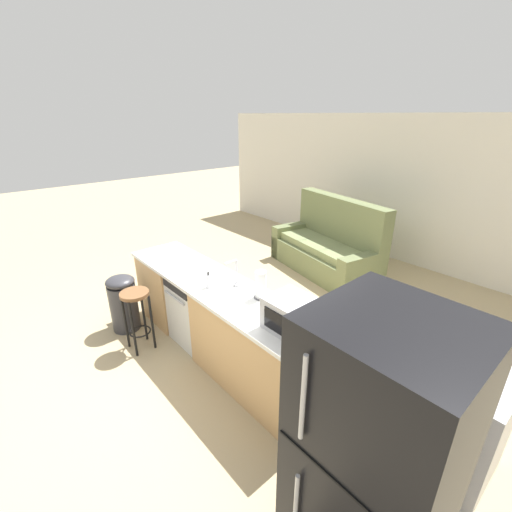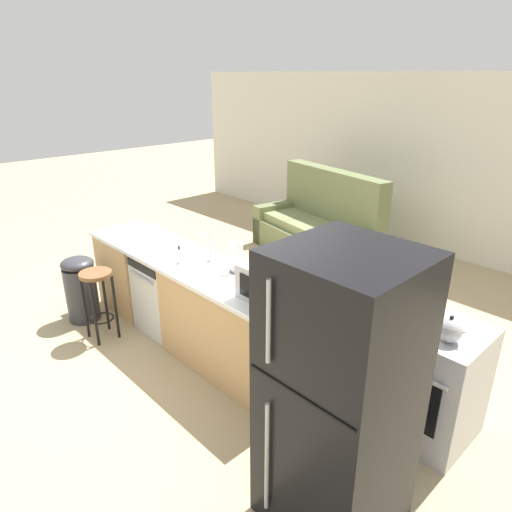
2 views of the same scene
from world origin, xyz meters
name	(u,v)px [view 1 (image 1 of 2)]	position (x,y,z in m)	size (l,w,h in m)	color
ground_plane	(213,347)	(0.00, 0.00, 0.00)	(24.00, 24.00, 0.00)	tan
wall_back	(420,194)	(0.30, 4.20, 1.30)	(10.00, 0.06, 2.60)	silver
kitchen_counter	(223,326)	(0.24, 0.00, 0.42)	(2.94, 0.66, 0.90)	tan
dishwasher	(199,308)	(-0.25, 0.00, 0.42)	(0.58, 0.61, 0.84)	silver
stove_range	(444,414)	(2.35, 0.55, 0.45)	(0.76, 0.68, 0.90)	#B7B7BC
refrigerator	(373,464)	(2.35, -0.55, 0.88)	(0.72, 0.73, 1.76)	black
microwave	(296,317)	(1.29, 0.00, 1.04)	(0.50, 0.37, 0.28)	#B7B7BC
sink_faucet	(235,275)	(0.32, 0.12, 1.03)	(0.07, 0.18, 0.30)	silver
paper_towel_roll	(261,285)	(0.68, 0.16, 1.04)	(0.14, 0.14, 0.28)	#4C4C51
soap_bottle	(209,281)	(0.16, -0.11, 0.97)	(0.06, 0.06, 0.18)	silver
kettle	(480,379)	(2.52, 0.42, 0.99)	(0.21, 0.17, 0.19)	#B2B2B7
bar_stool	(137,308)	(-0.55, -0.64, 0.54)	(0.32, 0.32, 0.74)	brown
trash_bin	(123,302)	(-1.06, -0.61, 0.38)	(0.35, 0.35, 0.74)	#333338
couch	(329,248)	(-0.50, 2.82, 0.39)	(2.14, 1.27, 1.27)	#667047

